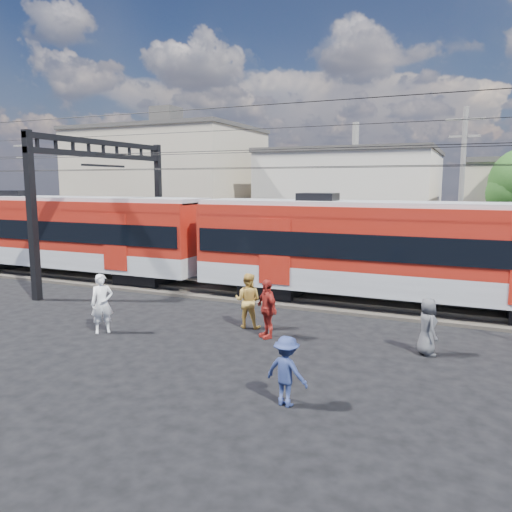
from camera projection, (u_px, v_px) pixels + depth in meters
The scene contains 15 objects.
ground at pixel (203, 360), 13.86m from camera, with size 120.00×120.00×0.00m, color black.
track_bed at pixel (297, 298), 21.09m from camera, with size 70.00×3.40×0.12m, color #2D2823.
rail_near at pixel (291, 299), 20.39m from camera, with size 70.00×0.12×0.12m, color #59544C.
rail_far at pixel (303, 292), 21.75m from camera, with size 70.00×0.12×0.12m, color #59544C.
commuter_train at pixel (403, 248), 19.06m from camera, with size 50.30×3.08×4.17m.
catenary at pixel (127, 177), 23.79m from camera, with size 70.00×9.30×7.52m.
building_west at pixel (168, 185), 41.68m from camera, with size 14.28×10.20×9.30m.
building_midwest at pixel (354, 199), 38.56m from camera, with size 12.24×12.24×7.30m.
utility_pole_mid at pixel (461, 190), 24.38m from camera, with size 1.80×0.24×8.50m.
utility_pole_west at pixel (27, 191), 34.67m from camera, with size 1.80×0.24×8.00m.
pedestrian_a at pixel (102, 304), 16.31m from camera, with size 0.71×0.47×1.95m, color white.
pedestrian_b at pixel (248, 300), 16.88m from camera, with size 0.91×0.71×1.88m, color gold.
pedestrian_c at pixel (286, 371), 10.97m from camera, with size 1.02×0.59×1.58m, color navy.
pedestrian_d at pixel (267, 309), 15.78m from camera, with size 1.11×0.46×1.89m, color maroon.
pedestrian_e at pixel (427, 327), 14.23m from camera, with size 0.81×0.53×1.65m, color #444549.
Camera 1 is at (6.70, -11.56, 4.90)m, focal length 35.00 mm.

